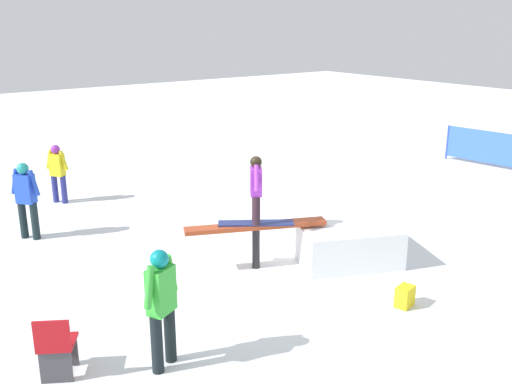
# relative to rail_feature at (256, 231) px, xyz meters

# --- Properties ---
(ground_plane) EXTENTS (60.00, 60.00, 0.00)m
(ground_plane) POSITION_rel_rail_feature_xyz_m (0.00, 0.00, -0.73)
(ground_plane) COLOR white
(rail_feature) EXTENTS (2.49, 1.30, 0.86)m
(rail_feature) POSITION_rel_rail_feature_xyz_m (0.00, 0.00, 0.00)
(rail_feature) COLOR black
(rail_feature) RESTS_ON ground
(snow_kicker_ramp) EXTENTS (2.25, 2.10, 0.72)m
(snow_kicker_ramp) POSITION_rel_rail_feature_xyz_m (-1.58, 0.69, -0.37)
(snow_kicker_ramp) COLOR white
(snow_kicker_ramp) RESTS_ON ground
(main_rider_on_rail) EXTENTS (1.28, 0.99, 1.25)m
(main_rider_on_rail) POSITION_rel_rail_feature_xyz_m (0.00, 0.00, 0.74)
(main_rider_on_rail) COLOR navy
(main_rider_on_rail) RESTS_ON rail_feature
(bystander_blue) EXTENTS (0.49, 0.59, 1.62)m
(bystander_blue) POSITION_rel_rail_feature_xyz_m (2.91, -3.99, 0.18)
(bystander_blue) COLOR black
(bystander_blue) RESTS_ON ground
(bystander_green) EXTENTS (0.64, 0.38, 1.65)m
(bystander_green) POSITION_rel_rail_feature_xyz_m (2.82, 1.79, 0.20)
(bystander_green) COLOR black
(bystander_green) RESTS_ON ground
(bystander_yellow) EXTENTS (0.43, 0.58, 1.47)m
(bystander_yellow) POSITION_rel_rail_feature_xyz_m (1.61, -6.06, 0.09)
(bystander_yellow) COLOR navy
(bystander_yellow) RESTS_ON ground
(folding_chair) EXTENTS (0.60, 0.60, 0.88)m
(folding_chair) POSITION_rel_rail_feature_xyz_m (4.01, 1.20, -0.31)
(folding_chair) COLOR #3F3F44
(folding_chair) RESTS_ON ground
(backpack_on_snow) EXTENTS (0.34, 0.28, 0.34)m
(backpack_on_snow) POSITION_rel_rail_feature_xyz_m (-1.03, 2.59, -0.56)
(backpack_on_snow) COLOR yellow
(backpack_on_snow) RESTS_ON ground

